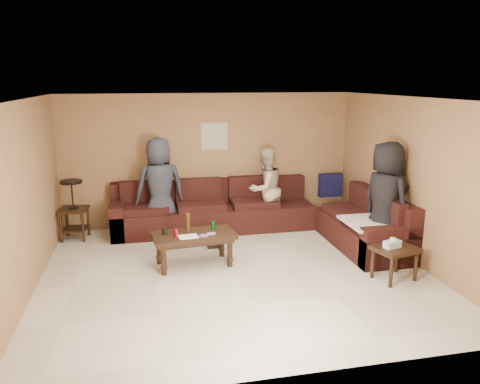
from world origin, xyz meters
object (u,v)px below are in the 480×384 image
Objects in this scene: end_table_left at (73,209)px; side_table_right at (395,252)px; sectional_sofa at (263,218)px; coffee_table at (194,238)px; waste_bin at (214,238)px; person_left at (160,187)px; person_right at (385,200)px; person_middle at (266,189)px.

side_table_right is (4.60, -2.73, -0.14)m from end_table_left.
sectional_sofa is 3.65× the size of coffee_table.
side_table_right reaches higher than waste_bin.
sectional_sofa is at bearing 157.05° from person_left.
person_right is (2.97, -0.25, 0.49)m from coffee_table.
waste_bin is 0.19× the size of person_middle.
end_table_left is 1.54m from person_left.
coffee_table is at bearing -40.47° from end_table_left.
waste_bin is at bearing 60.36° from coffee_table.
waste_bin is at bearing 8.45° from person_middle.
person_left is at bearing 139.69° from side_table_right.
person_middle is (1.94, -0.00, -0.13)m from person_left.
end_table_left is at bearing 159.06° from waste_bin.
person_left is (1.50, -0.11, 0.34)m from end_table_left.
person_right reaches higher than person_left.
person_right is (0.29, 0.85, 0.51)m from side_table_right.
waste_bin is at bearing 127.14° from person_left.
side_table_right is 2.93m from waste_bin.
coffee_table is 1.64m from person_left.
end_table_left is at bearing 52.74° from person_right.
end_table_left is (-1.91, 1.63, 0.12)m from coffee_table.
coffee_table is at bearing 157.65° from side_table_right.
person_right reaches higher than person_middle.
side_table_right is at bearing 130.14° from person_left.
end_table_left is at bearing 170.79° from sectional_sofa.
sectional_sofa is 1.92m from person_left.
person_middle reaches higher than end_table_left.
person_right reaches higher than sectional_sofa.
person_middle is at bearing 69.77° from sectional_sofa.
person_middle is (1.10, 0.78, 0.62)m from waste_bin.
waste_bin is 0.16× the size of person_right.
coffee_table is 0.69× the size of person_right.
side_table_right is at bearing -39.14° from waste_bin.
person_right is at bearing -40.14° from sectional_sofa.
person_right is (1.45, -1.77, 0.16)m from person_middle.
coffee_table is at bearing 68.97° from person_right.
coffee_table is at bearing 95.58° from person_left.
sectional_sofa is 2.61× the size of person_left.
sectional_sofa is at bearing 20.78° from waste_bin.
waste_bin is 0.16× the size of person_left.
coffee_table is (-1.37, -1.10, 0.10)m from sectional_sofa.
side_table_right is at bearing -30.76° from end_table_left.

